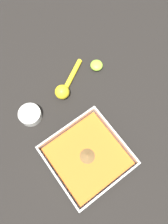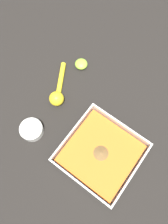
# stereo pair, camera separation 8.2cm
# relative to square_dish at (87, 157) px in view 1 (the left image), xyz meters

# --- Properties ---
(ground_plane) EXTENTS (4.00, 4.00, 0.00)m
(ground_plane) POSITION_rel_square_dish_xyz_m (0.02, 0.00, -0.02)
(ground_plane) COLOR black
(square_dish) EXTENTS (0.26, 0.26, 0.06)m
(square_dish) POSITION_rel_square_dish_xyz_m (0.00, 0.00, 0.00)
(square_dish) COLOR silver
(square_dish) RESTS_ON ground_plane
(spice_bowl) EXTENTS (0.08, 0.08, 0.03)m
(spice_bowl) POSITION_rel_square_dish_xyz_m (0.08, -0.26, -0.00)
(spice_bowl) COLOR silver
(spice_bowl) RESTS_ON ground_plane
(lemon_squeezer) EXTENTS (0.18, 0.12, 0.06)m
(lemon_squeezer) POSITION_rel_square_dish_xyz_m (-0.09, -0.27, 0.00)
(lemon_squeezer) COLOR yellow
(lemon_squeezer) RESTS_ON ground_plane
(lemon_half) EXTENTS (0.05, 0.05, 0.03)m
(lemon_half) POSITION_rel_square_dish_xyz_m (-0.26, -0.28, -0.01)
(lemon_half) COLOR #93CC38
(lemon_half) RESTS_ON ground_plane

